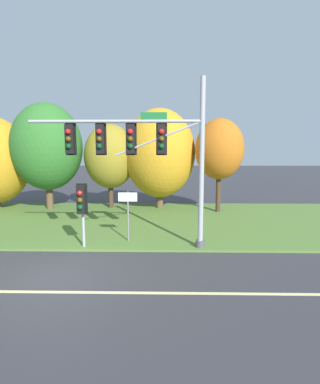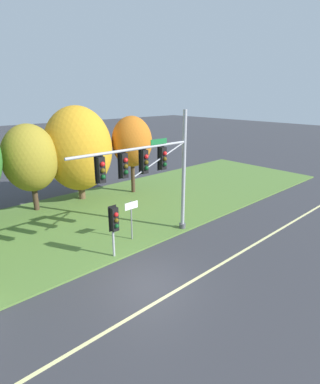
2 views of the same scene
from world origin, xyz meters
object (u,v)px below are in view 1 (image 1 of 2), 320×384
at_px(route_sign_post, 128,208).
at_px(tree_left_of_mast, 47,147).
at_px(traffic_signal_mast, 144,148).
at_px(tree_tall_centre, 219,149).
at_px(tree_behind_signpost, 110,156).
at_px(tree_mid_verge, 160,153).
at_px(pedestrian_signal_further_along, 81,203).

xyz_separation_m(route_sign_post, tree_left_of_mast, (-6.73, 7.85, 2.91)).
distance_m(traffic_signal_mast, tree_tall_centre, 9.11).
relative_size(tree_behind_signpost, tree_mid_verge, 0.85).
height_order(route_sign_post, tree_left_of_mast, tree_left_of_mast).
xyz_separation_m(traffic_signal_mast, route_sign_post, (-0.82, 0.89, -2.74)).
relative_size(pedestrian_signal_further_along, tree_left_of_mast, 0.37).
bearing_deg(tree_behind_signpost, tree_tall_centre, -10.14).
bearing_deg(tree_mid_verge, traffic_signal_mast, -92.94).
relative_size(pedestrian_signal_further_along, route_sign_post, 1.20).
height_order(pedestrian_signal_further_along, tree_behind_signpost, tree_behind_signpost).
relative_size(traffic_signal_mast, tree_behind_signpost, 1.21).
height_order(tree_mid_verge, tree_tall_centre, tree_mid_verge).
distance_m(route_sign_post, tree_behind_signpost, 8.98).
distance_m(traffic_signal_mast, tree_mid_verge, 9.28).
bearing_deg(route_sign_post, tree_mid_verge, 81.20).
bearing_deg(pedestrian_signal_further_along, tree_tall_centre, 48.17).
xyz_separation_m(route_sign_post, tree_behind_signpost, (-2.34, 8.38, 2.23)).
height_order(traffic_signal_mast, route_sign_post, traffic_signal_mast).
bearing_deg(tree_tall_centre, tree_mid_verge, 161.44).
relative_size(route_sign_post, tree_tall_centre, 0.37).
xyz_separation_m(pedestrian_signal_further_along, tree_left_of_mast, (-4.89, 8.92, 2.47)).
relative_size(traffic_signal_mast, route_sign_post, 3.19).
xyz_separation_m(traffic_signal_mast, tree_mid_verge, (0.48, 9.26, -0.29)).
distance_m(pedestrian_signal_further_along, tree_behind_signpost, 9.63).
xyz_separation_m(tree_left_of_mast, tree_behind_signpost, (4.39, 0.53, -0.67)).
bearing_deg(traffic_signal_mast, tree_mid_verge, 87.06).
bearing_deg(traffic_signal_mast, route_sign_post, 132.71).
distance_m(pedestrian_signal_further_along, route_sign_post, 2.17).
xyz_separation_m(tree_behind_signpost, tree_tall_centre, (7.72, -1.38, 0.50)).
relative_size(traffic_signal_mast, pedestrian_signal_further_along, 2.66).
xyz_separation_m(pedestrian_signal_further_along, tree_behind_signpost, (-0.50, 9.45, 1.80)).
bearing_deg(route_sign_post, pedestrian_signal_further_along, -149.81).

